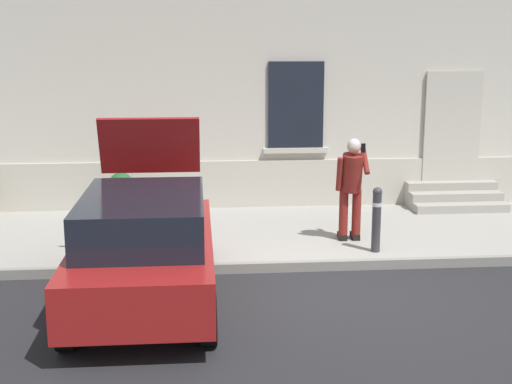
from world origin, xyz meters
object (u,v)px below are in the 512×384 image
object	(u,v)px
hatchback_car_red	(145,245)
planter_olive	(122,193)
bollard_far_left	(114,223)
person_on_phone	(352,182)
bollard_near_person	(377,217)

from	to	relation	value
hatchback_car_red	planter_olive	distance (m)	4.24
bollard_far_left	person_on_phone	bearing A→B (deg)	9.46
hatchback_car_red	bollard_near_person	distance (m)	3.82
bollard_near_person	planter_olive	size ratio (longest dim) A/B	1.22
planter_olive	person_on_phone	bearing A→B (deg)	-26.71
hatchback_car_red	planter_olive	xyz separation A→B (m)	(-0.74, 4.17, -0.19)
bollard_near_person	planter_olive	world-z (taller)	bollard_near_person
hatchback_car_red	bollard_near_person	bearing A→B (deg)	23.57
hatchback_car_red	person_on_phone	size ratio (longest dim) A/B	2.34
bollard_near_person	bollard_far_left	world-z (taller)	same
bollard_near_person	bollard_far_left	distance (m)	4.09
bollard_far_left	planter_olive	xyz separation A→B (m)	(-0.15, 2.64, -0.11)
person_on_phone	bollard_far_left	bearing A→B (deg)	-169.84
bollard_far_left	planter_olive	bearing A→B (deg)	93.30
bollard_near_person	planter_olive	xyz separation A→B (m)	(-4.25, 2.64, -0.11)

